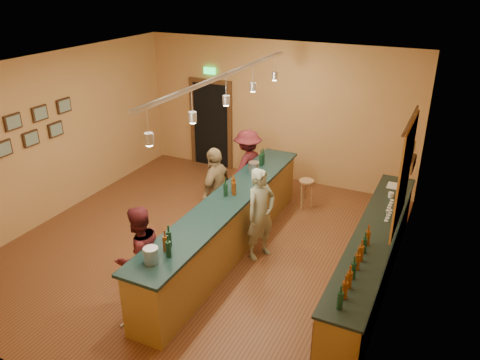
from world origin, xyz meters
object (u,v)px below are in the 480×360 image
at_px(tasting_bar, 228,222).
at_px(bar_stool, 306,187).
at_px(customer_a, 139,256).
at_px(customer_b, 216,190).
at_px(back_counter, 372,257).
at_px(customer_c, 247,166).
at_px(bartender, 261,214).

height_order(tasting_bar, bar_stool, tasting_bar).
relative_size(customer_a, customer_b, 0.93).
bearing_deg(back_counter, customer_a, -147.44).
bearing_deg(tasting_bar, customer_a, -107.56).
distance_m(customer_a, customer_c, 3.74).
distance_m(tasting_bar, customer_b, 0.85).
distance_m(back_counter, tasting_bar, 2.46).
xyz_separation_m(back_counter, customer_b, (-3.00, 0.43, 0.35)).
relative_size(customer_a, customer_c, 0.98).
height_order(customer_a, customer_c, customer_c).
relative_size(bartender, customer_c, 1.02).
height_order(customer_a, bar_stool, customer_a).
height_order(back_counter, customer_a, customer_a).
distance_m(bartender, bar_stool, 2.08).
relative_size(tasting_bar, customer_c, 3.20).
bearing_deg(customer_a, bar_stool, -178.95).
xyz_separation_m(tasting_bar, customer_b, (-0.55, 0.61, 0.23)).
bearing_deg(tasting_bar, back_counter, 4.23).
bearing_deg(customer_b, back_counter, 81.24).
distance_m(tasting_bar, bar_stool, 2.31).
xyz_separation_m(tasting_bar, bar_stool, (0.70, 2.20, -0.11)).
xyz_separation_m(back_counter, customer_c, (-3.00, 1.82, 0.31)).
bearing_deg(customer_c, tasting_bar, 30.89).
distance_m(customer_b, customer_c, 1.40).
relative_size(customer_b, customer_c, 1.05).
xyz_separation_m(back_counter, bar_stool, (-1.75, 2.02, 0.00)).
height_order(back_counter, customer_b, customer_b).
bearing_deg(customer_a, customer_c, -161.34).
height_order(customer_b, customer_c, customer_b).
height_order(tasting_bar, bartender, bartender).
height_order(bartender, customer_c, bartender).
distance_m(customer_c, bar_stool, 1.30).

